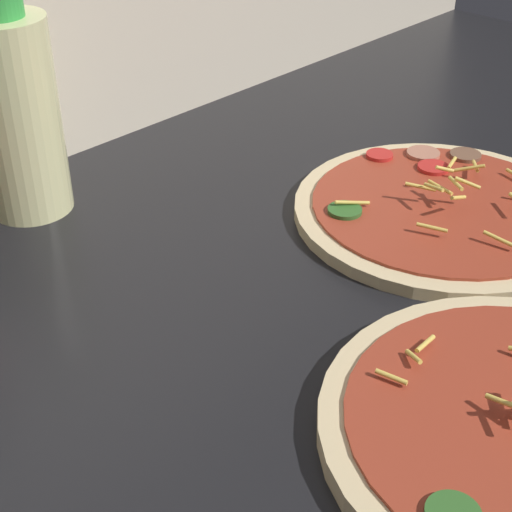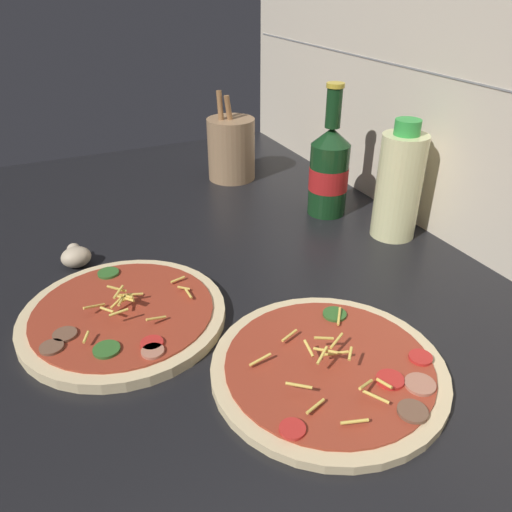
% 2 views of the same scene
% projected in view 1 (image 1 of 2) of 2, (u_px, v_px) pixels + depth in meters
% --- Properties ---
extents(counter_slab, '(1.60, 0.90, 0.03)m').
position_uv_depth(counter_slab, '(408.00, 341.00, 0.62)').
color(counter_slab, black).
rests_on(counter_slab, ground).
extents(pizza_far, '(0.29, 0.29, 0.05)m').
position_uv_depth(pizza_far, '(443.00, 210.00, 0.75)').
color(pizza_far, beige).
rests_on(pizza_far, counter_slab).
extents(oil_bottle, '(0.08, 0.08, 0.21)m').
position_uv_depth(oil_bottle, '(17.00, 114.00, 0.72)').
color(oil_bottle, beige).
rests_on(oil_bottle, counter_slab).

